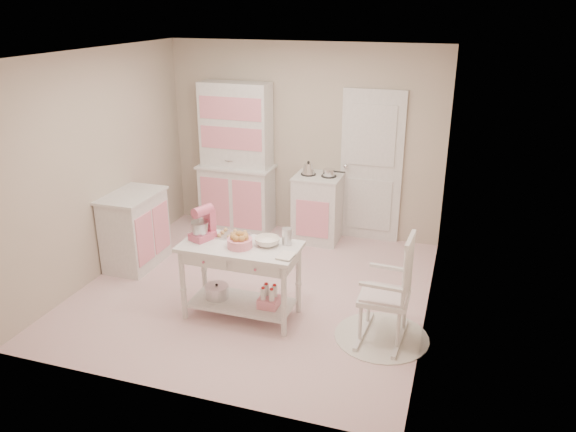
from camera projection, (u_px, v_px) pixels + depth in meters
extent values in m
plane|color=#CF8189|center=(255.00, 289.00, 6.40)|extent=(3.80, 3.80, 0.00)
cube|color=white|center=(250.00, 53.00, 5.47)|extent=(3.80, 3.80, 0.04)
cube|color=#B7A995|center=(303.00, 141.00, 7.62)|extent=(3.80, 0.04, 2.60)
cube|color=#B7A995|center=(161.00, 252.00, 4.25)|extent=(3.80, 0.04, 2.60)
cube|color=#B7A995|center=(99.00, 165.00, 6.48)|extent=(0.04, 3.80, 2.60)
cube|color=#B7A995|center=(437.00, 198.00, 5.39)|extent=(0.04, 3.80, 2.60)
cube|color=silver|center=(371.00, 167.00, 7.43)|extent=(0.82, 0.05, 2.04)
cube|color=silver|center=(236.00, 158.00, 7.76)|extent=(1.06, 0.50, 2.08)
cube|color=silver|center=(318.00, 208.00, 7.58)|extent=(0.62, 0.57, 0.92)
cube|color=silver|center=(135.00, 230.00, 6.86)|extent=(0.54, 0.84, 0.92)
cylinder|color=white|center=(381.00, 337.00, 5.48)|extent=(0.92, 0.92, 0.01)
cube|color=silver|center=(385.00, 287.00, 5.29)|extent=(0.52, 0.74, 1.10)
cube|color=silver|center=(241.00, 281.00, 5.74)|extent=(1.20, 0.60, 0.80)
cube|color=#CC5673|center=(202.00, 224.00, 5.67)|extent=(0.29, 0.33, 0.34)
cube|color=silver|center=(233.00, 236.00, 5.79)|extent=(0.34, 0.24, 0.02)
cylinder|color=pink|center=(240.00, 243.00, 5.53)|extent=(0.25, 0.25, 0.09)
imported|color=white|center=(267.00, 241.00, 5.58)|extent=(0.25, 0.25, 0.08)
cylinder|color=silver|center=(287.00, 236.00, 5.58)|extent=(0.10, 0.10, 0.17)
imported|color=white|center=(279.00, 255.00, 5.36)|extent=(0.16, 0.21, 0.02)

